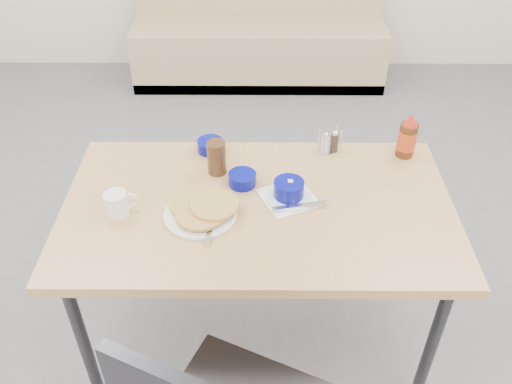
{
  "coord_description": "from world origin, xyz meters",
  "views": [
    {
      "loc": [
        0.0,
        -1.23,
        2.01
      ],
      "look_at": [
        -0.01,
        0.25,
        0.82
      ],
      "focal_mm": 38.0,
      "sensor_mm": 36.0,
      "label": 1
    }
  ],
  "objects_px": {
    "butter_bowl": "(242,179)",
    "syrup_bottle": "(407,138)",
    "amber_tumbler": "(217,158)",
    "coffee_mug": "(118,203)",
    "dining_table": "(258,217)",
    "booth_bench": "(259,33)",
    "pancake_plate": "(201,211)",
    "condiment_caddy": "(330,143)",
    "grits_setting": "(289,191)",
    "creamer_bowl": "(210,146)"
  },
  "relations": [
    {
      "from": "butter_bowl",
      "to": "dining_table",
      "type": "bearing_deg",
      "value": -63.56
    },
    {
      "from": "coffee_mug",
      "to": "butter_bowl",
      "type": "bearing_deg",
      "value": 21.89
    },
    {
      "from": "pancake_plate",
      "to": "coffee_mug",
      "type": "height_order",
      "value": "coffee_mug"
    },
    {
      "from": "pancake_plate",
      "to": "coffee_mug",
      "type": "bearing_deg",
      "value": 178.88
    },
    {
      "from": "grits_setting",
      "to": "pancake_plate",
      "type": "bearing_deg",
      "value": -163.1
    },
    {
      "from": "grits_setting",
      "to": "condiment_caddy",
      "type": "relative_size",
      "value": 2.34
    },
    {
      "from": "coffee_mug",
      "to": "pancake_plate",
      "type": "bearing_deg",
      "value": -1.12
    },
    {
      "from": "pancake_plate",
      "to": "coffee_mug",
      "type": "xyz_separation_m",
      "value": [
        -0.29,
        0.01,
        0.03
      ]
    },
    {
      "from": "pancake_plate",
      "to": "condiment_caddy",
      "type": "bearing_deg",
      "value": 39.47
    },
    {
      "from": "booth_bench",
      "to": "grits_setting",
      "type": "xyz_separation_m",
      "value": [
        0.11,
        -2.5,
        0.44
      ]
    },
    {
      "from": "condiment_caddy",
      "to": "syrup_bottle",
      "type": "height_order",
      "value": "syrup_bottle"
    },
    {
      "from": "pancake_plate",
      "to": "coffee_mug",
      "type": "distance_m",
      "value": 0.29
    },
    {
      "from": "grits_setting",
      "to": "amber_tumbler",
      "type": "distance_m",
      "value": 0.31
    },
    {
      "from": "creamer_bowl",
      "to": "booth_bench",
      "type": "bearing_deg",
      "value": 84.93
    },
    {
      "from": "coffee_mug",
      "to": "condiment_caddy",
      "type": "height_order",
      "value": "condiment_caddy"
    },
    {
      "from": "booth_bench",
      "to": "condiment_caddy",
      "type": "relative_size",
      "value": 17.36
    },
    {
      "from": "butter_bowl",
      "to": "creamer_bowl",
      "type": "bearing_deg",
      "value": 121.51
    },
    {
      "from": "butter_bowl",
      "to": "condiment_caddy",
      "type": "bearing_deg",
      "value": 32.61
    },
    {
      "from": "amber_tumbler",
      "to": "condiment_caddy",
      "type": "bearing_deg",
      "value": 18.13
    },
    {
      "from": "pancake_plate",
      "to": "creamer_bowl",
      "type": "xyz_separation_m",
      "value": [
        0.0,
        0.4,
        0.0
      ]
    },
    {
      "from": "dining_table",
      "to": "butter_bowl",
      "type": "relative_size",
      "value": 13.41
    },
    {
      "from": "amber_tumbler",
      "to": "pancake_plate",
      "type": "bearing_deg",
      "value": -98.84
    },
    {
      "from": "creamer_bowl",
      "to": "condiment_caddy",
      "type": "xyz_separation_m",
      "value": [
        0.48,
        0.0,
        0.02
      ]
    },
    {
      "from": "dining_table",
      "to": "coffee_mug",
      "type": "xyz_separation_m",
      "value": [
        -0.49,
        -0.05,
        0.11
      ]
    },
    {
      "from": "dining_table",
      "to": "creamer_bowl",
      "type": "relative_size",
      "value": 13.42
    },
    {
      "from": "booth_bench",
      "to": "creamer_bowl",
      "type": "height_order",
      "value": "booth_bench"
    },
    {
      "from": "booth_bench",
      "to": "coffee_mug",
      "type": "height_order",
      "value": "booth_bench"
    },
    {
      "from": "amber_tumbler",
      "to": "booth_bench",
      "type": "bearing_deg",
      "value": 86.15
    },
    {
      "from": "booth_bench",
      "to": "creamer_bowl",
      "type": "xyz_separation_m",
      "value": [
        -0.19,
        -2.19,
        0.43
      ]
    },
    {
      "from": "grits_setting",
      "to": "butter_bowl",
      "type": "bearing_deg",
      "value": 153.76
    },
    {
      "from": "butter_bowl",
      "to": "syrup_bottle",
      "type": "relative_size",
      "value": 0.55
    },
    {
      "from": "dining_table",
      "to": "amber_tumbler",
      "type": "distance_m",
      "value": 0.28
    },
    {
      "from": "syrup_bottle",
      "to": "pancake_plate",
      "type": "bearing_deg",
      "value": -154.58
    },
    {
      "from": "booth_bench",
      "to": "butter_bowl",
      "type": "xyz_separation_m",
      "value": [
        -0.06,
        -2.42,
        0.43
      ]
    },
    {
      "from": "booth_bench",
      "to": "creamer_bowl",
      "type": "relative_size",
      "value": 18.21
    },
    {
      "from": "coffee_mug",
      "to": "amber_tumbler",
      "type": "height_order",
      "value": "amber_tumbler"
    },
    {
      "from": "coffee_mug",
      "to": "grits_setting",
      "type": "height_order",
      "value": "coffee_mug"
    },
    {
      "from": "condiment_caddy",
      "to": "coffee_mug",
      "type": "bearing_deg",
      "value": -172.71
    },
    {
      "from": "condiment_caddy",
      "to": "grits_setting",
      "type": "bearing_deg",
      "value": -139.68
    },
    {
      "from": "booth_bench",
      "to": "amber_tumbler",
      "type": "xyz_separation_m",
      "value": [
        -0.16,
        -2.34,
        0.48
      ]
    },
    {
      "from": "condiment_caddy",
      "to": "syrup_bottle",
      "type": "xyz_separation_m",
      "value": [
        0.3,
        -0.03,
        0.04
      ]
    },
    {
      "from": "grits_setting",
      "to": "amber_tumbler",
      "type": "xyz_separation_m",
      "value": [
        -0.27,
        0.16,
        0.03
      ]
    },
    {
      "from": "dining_table",
      "to": "booth_bench",
      "type": "bearing_deg",
      "value": 90.0
    },
    {
      "from": "pancake_plate",
      "to": "condiment_caddy",
      "type": "xyz_separation_m",
      "value": [
        0.48,
        0.4,
        0.02
      ]
    },
    {
      "from": "booth_bench",
      "to": "pancake_plate",
      "type": "bearing_deg",
      "value": -94.34
    },
    {
      "from": "butter_bowl",
      "to": "amber_tumbler",
      "type": "xyz_separation_m",
      "value": [
        -0.1,
        0.08,
        0.04
      ]
    },
    {
      "from": "creamer_bowl",
      "to": "condiment_caddy",
      "type": "height_order",
      "value": "condiment_caddy"
    },
    {
      "from": "dining_table",
      "to": "syrup_bottle",
      "type": "distance_m",
      "value": 0.68
    },
    {
      "from": "amber_tumbler",
      "to": "butter_bowl",
      "type": "bearing_deg",
      "value": -37.55
    },
    {
      "from": "butter_bowl",
      "to": "amber_tumbler",
      "type": "relative_size",
      "value": 0.78
    }
  ]
}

